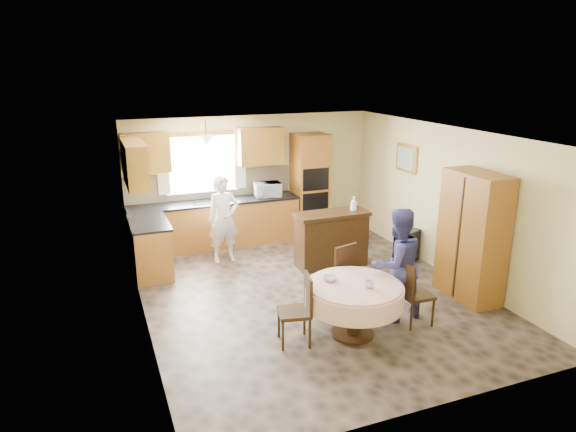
% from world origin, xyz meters
% --- Properties ---
extents(floor, '(5.00, 6.00, 0.01)m').
position_xyz_m(floor, '(0.00, 0.00, 0.00)').
color(floor, brown).
rests_on(floor, ground).
extents(ceiling, '(5.00, 6.00, 0.01)m').
position_xyz_m(ceiling, '(0.00, 0.00, 2.50)').
color(ceiling, white).
rests_on(ceiling, wall_back).
extents(wall_back, '(5.00, 0.02, 2.50)m').
position_xyz_m(wall_back, '(0.00, 3.00, 1.25)').
color(wall_back, beige).
rests_on(wall_back, floor).
extents(wall_front, '(5.00, 0.02, 2.50)m').
position_xyz_m(wall_front, '(0.00, -3.00, 1.25)').
color(wall_front, beige).
rests_on(wall_front, floor).
extents(wall_left, '(0.02, 6.00, 2.50)m').
position_xyz_m(wall_left, '(-2.50, 0.00, 1.25)').
color(wall_left, beige).
rests_on(wall_left, floor).
extents(wall_right, '(0.02, 6.00, 2.50)m').
position_xyz_m(wall_right, '(2.50, 0.00, 1.25)').
color(wall_right, beige).
rests_on(wall_right, floor).
extents(window, '(1.40, 0.03, 1.10)m').
position_xyz_m(window, '(-1.00, 2.98, 1.60)').
color(window, white).
rests_on(window, wall_back).
extents(curtain_left, '(0.22, 0.02, 1.15)m').
position_xyz_m(curtain_left, '(-1.75, 2.93, 1.65)').
color(curtain_left, white).
rests_on(curtain_left, wall_back).
extents(curtain_right, '(0.22, 0.02, 1.15)m').
position_xyz_m(curtain_right, '(-0.25, 2.93, 1.65)').
color(curtain_right, white).
rests_on(curtain_right, wall_back).
extents(base_cab_back, '(3.30, 0.60, 0.88)m').
position_xyz_m(base_cab_back, '(-0.85, 2.70, 0.44)').
color(base_cab_back, '#AE6A2E').
rests_on(base_cab_back, floor).
extents(counter_back, '(3.30, 0.64, 0.04)m').
position_xyz_m(counter_back, '(-0.85, 2.70, 0.90)').
color(counter_back, black).
rests_on(counter_back, base_cab_back).
extents(base_cab_left, '(0.60, 1.20, 0.88)m').
position_xyz_m(base_cab_left, '(-2.20, 1.80, 0.44)').
color(base_cab_left, '#AE6A2E').
rests_on(base_cab_left, floor).
extents(counter_left, '(0.64, 1.20, 0.04)m').
position_xyz_m(counter_left, '(-2.20, 1.80, 0.90)').
color(counter_left, black).
rests_on(counter_left, base_cab_left).
extents(backsplash, '(3.30, 0.02, 0.55)m').
position_xyz_m(backsplash, '(-0.85, 2.99, 1.18)').
color(backsplash, '#C7B28C').
rests_on(backsplash, wall_back).
extents(wall_cab_left, '(0.85, 0.33, 0.72)m').
position_xyz_m(wall_cab_left, '(-2.05, 2.83, 1.91)').
color(wall_cab_left, '#A57329').
rests_on(wall_cab_left, wall_back).
extents(wall_cab_right, '(0.90, 0.33, 0.72)m').
position_xyz_m(wall_cab_right, '(0.15, 2.83, 1.91)').
color(wall_cab_right, '#A57329').
rests_on(wall_cab_right, wall_back).
extents(wall_cab_side, '(0.33, 1.20, 0.72)m').
position_xyz_m(wall_cab_side, '(-2.33, 1.80, 1.91)').
color(wall_cab_side, '#A57329').
rests_on(wall_cab_side, wall_left).
extents(oven_tower, '(0.66, 0.62, 2.12)m').
position_xyz_m(oven_tower, '(1.15, 2.69, 1.06)').
color(oven_tower, '#AE6A2E').
rests_on(oven_tower, floor).
extents(oven_upper, '(0.56, 0.01, 0.45)m').
position_xyz_m(oven_upper, '(1.15, 2.38, 1.25)').
color(oven_upper, black).
rests_on(oven_upper, oven_tower).
extents(oven_lower, '(0.56, 0.01, 0.45)m').
position_xyz_m(oven_lower, '(1.15, 2.38, 0.75)').
color(oven_lower, black).
rests_on(oven_lower, oven_tower).
extents(pendant, '(0.36, 0.36, 0.18)m').
position_xyz_m(pendant, '(-1.00, 2.50, 2.12)').
color(pendant, beige).
rests_on(pendant, ceiling).
extents(sideboard, '(1.29, 0.54, 0.92)m').
position_xyz_m(sideboard, '(0.82, 0.97, 0.46)').
color(sideboard, '#3D2710').
rests_on(sideboard, floor).
extents(space_heater, '(0.51, 0.45, 0.59)m').
position_xyz_m(space_heater, '(2.20, 0.66, 0.30)').
color(space_heater, black).
rests_on(space_heater, floor).
extents(cupboard, '(0.51, 1.03, 1.96)m').
position_xyz_m(cupboard, '(2.22, -0.96, 0.98)').
color(cupboard, '#AE6A2E').
rests_on(cupboard, floor).
extents(dining_table, '(1.29, 1.29, 0.73)m').
position_xyz_m(dining_table, '(0.02, -1.36, 0.57)').
color(dining_table, '#3D2710').
rests_on(dining_table, floor).
extents(chair_left, '(0.47, 0.47, 0.92)m').
position_xyz_m(chair_left, '(-0.71, -1.27, 0.51)').
color(chair_left, '#3D2710').
rests_on(chair_left, floor).
extents(chair_back, '(0.52, 0.52, 0.99)m').
position_xyz_m(chair_back, '(0.24, -0.52, 0.55)').
color(chair_back, '#3D2710').
rests_on(chair_back, floor).
extents(chair_right, '(0.41, 0.41, 0.92)m').
position_xyz_m(chair_right, '(0.90, -1.38, 0.51)').
color(chair_right, '#3D2710').
rests_on(chair_right, floor).
extents(framed_picture, '(0.06, 0.61, 0.51)m').
position_xyz_m(framed_picture, '(2.47, 1.24, 1.78)').
color(framed_picture, gold).
rests_on(framed_picture, wall_right).
extents(microwave, '(0.55, 0.41, 0.29)m').
position_xyz_m(microwave, '(0.22, 2.65, 1.06)').
color(microwave, silver).
rests_on(microwave, counter_back).
extents(person_sink, '(0.60, 0.42, 1.58)m').
position_xyz_m(person_sink, '(-0.89, 1.88, 0.79)').
color(person_sink, silver).
rests_on(person_sink, floor).
extents(person_dining, '(0.82, 0.66, 1.61)m').
position_xyz_m(person_dining, '(0.80, -1.13, 0.80)').
color(person_dining, navy).
rests_on(person_dining, floor).
extents(bowl_sideboard, '(0.27, 0.27, 0.06)m').
position_xyz_m(bowl_sideboard, '(0.45, 0.97, 0.95)').
color(bowl_sideboard, '#B2B2B2').
rests_on(bowl_sideboard, sideboard).
extents(bottle_sideboard, '(0.12, 0.12, 0.30)m').
position_xyz_m(bottle_sideboard, '(1.24, 0.97, 1.07)').
color(bottle_sideboard, silver).
rests_on(bottle_sideboard, sideboard).
extents(cup_table, '(0.15, 0.15, 0.09)m').
position_xyz_m(cup_table, '(0.14, -1.51, 0.78)').
color(cup_table, '#B2B2B2').
rests_on(cup_table, dining_table).
extents(bowl_table, '(0.20, 0.20, 0.06)m').
position_xyz_m(bowl_table, '(-0.23, -1.14, 0.76)').
color(bowl_table, '#B2B2B2').
rests_on(bowl_table, dining_table).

